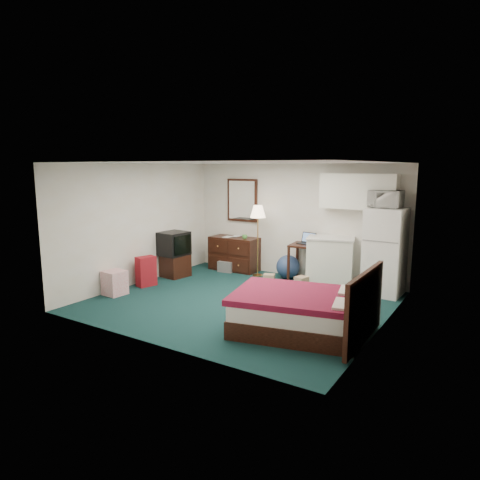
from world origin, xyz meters
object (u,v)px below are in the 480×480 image
Objects in this scene: bed at (297,312)px; tv_stand at (175,266)px; fridge at (385,252)px; suitcase at (146,271)px; floor_lamp at (258,241)px; dresser at (234,254)px; desk at (306,263)px; kitchen_counter at (330,262)px.

bed is 3.96m from tv_stand.
suitcase is at bearing -152.05° from fridge.
floor_lamp is 2.59× the size of suitcase.
floor_lamp is (0.74, -0.18, 0.40)m from dresser.
tv_stand is (-4.28, -1.12, -0.59)m from fridge.
floor_lamp is at bearing 67.69° from suitcase.
desk reaches higher than tv_stand.
floor_lamp is at bearing -14.49° from dresser.
kitchen_counter is 2.70m from bed.
tv_stand is (-3.66, 1.50, -0.04)m from bed.
suitcase reaches higher than bed.
fridge is at bearing 41.15° from suitcase.
fridge reaches higher than kitchen_counter.
kitchen_counter is 1.61× the size of suitcase.
kitchen_counter is at bearing 87.31° from bed.
bed is at bearing -95.06° from kitchen_counter.
suitcase is at bearing -111.31° from dresser.
bed is 2.92× the size of suitcase.
desk is 3.36m from suitcase.
fridge is (2.75, 0.08, 0.04)m from floor_lamp.
fridge is 4.46m from tv_stand.
tv_stand is (-2.64, -1.17, -0.16)m from desk.
kitchen_counter is 1.14m from fridge.
desk reaches higher than bed.
floor_lamp reaches higher than tv_stand.
bed is 3.71m from suitcase.
dresser is at bearing 85.50° from suitcase.
desk is at bearing 53.96° from suitcase.
tv_stand is at bearing -162.71° from fridge.
bed reaches higher than tv_stand.
fridge is at bearing -2.62° from dresser.
dresser is 1.89× the size of suitcase.
fridge is (1.09, -0.03, 0.34)m from kitchen_counter.
suitcase is at bearing 157.95° from bed.
dresser is 2.17× the size of tv_stand.
floor_lamp is 3.36m from bed.
bed is at bearing -44.35° from dresser.
floor_lamp reaches higher than desk.
bed is at bearing 6.63° from suitcase.
floor_lamp reaches higher than kitchen_counter.
desk is 1.32× the size of suitcase.
fridge is (3.49, -0.10, 0.44)m from dresser.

